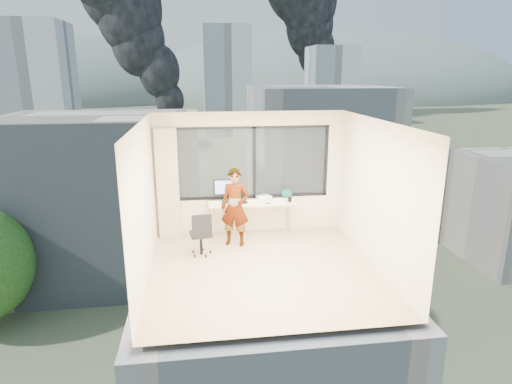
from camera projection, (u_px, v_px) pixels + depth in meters
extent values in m
cube|color=beige|center=(264.00, 269.00, 7.64)|extent=(4.00, 4.00, 0.01)
cube|color=white|center=(264.00, 122.00, 6.94)|extent=(4.00, 4.00, 0.01)
cube|color=beige|center=(289.00, 244.00, 5.38)|extent=(4.00, 0.01, 2.60)
cube|color=beige|center=(143.00, 204.00, 7.03)|extent=(0.01, 4.00, 2.60)
cube|color=beige|center=(377.00, 195.00, 7.55)|extent=(0.01, 4.00, 2.60)
cube|color=beige|center=(168.00, 184.00, 8.90)|extent=(0.45, 0.14, 2.30)
cube|color=#CCAF89|center=(252.00, 219.00, 9.12)|extent=(1.80, 0.60, 0.75)
imported|color=#2D2D33|center=(235.00, 207.00, 8.55)|extent=(0.66, 0.53, 1.57)
cube|color=white|center=(264.00, 197.00, 9.26)|extent=(0.34, 0.32, 0.07)
cube|color=black|center=(268.00, 203.00, 8.94)|extent=(0.11, 0.07, 0.01)
cylinder|color=black|center=(290.00, 199.00, 9.05)|extent=(0.11, 0.11, 0.11)
ellipsoid|color=#0B4640|center=(287.00, 193.00, 9.32)|extent=(0.28, 0.19, 0.20)
cube|color=#515B3D|center=(200.00, 134.00, 125.93)|extent=(400.00, 400.00, 0.04)
cube|color=beige|center=(106.00, 198.00, 36.96)|extent=(16.00, 12.00, 14.00)
cube|color=silver|center=(318.00, 162.00, 47.10)|extent=(14.00, 13.00, 16.00)
cube|color=silver|center=(38.00, 89.00, 93.71)|extent=(14.00, 14.00, 28.00)
cube|color=silver|center=(227.00, 81.00, 122.99)|extent=(13.00, 13.00, 30.00)
cube|color=silver|center=(330.00, 86.00, 147.50)|extent=(15.00, 15.00, 26.00)
cube|color=silver|center=(17.00, 93.00, 143.72)|extent=(16.00, 14.00, 22.00)
ellipsoid|color=slate|center=(24.00, 99.00, 301.02)|extent=(288.00, 216.00, 90.00)
ellipsoid|color=slate|center=(328.00, 96.00, 330.06)|extent=(300.00, 220.00, 96.00)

